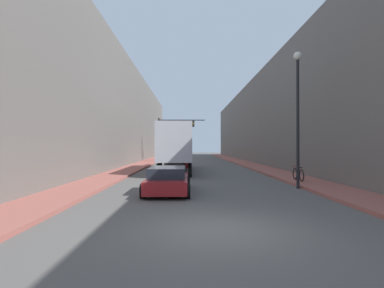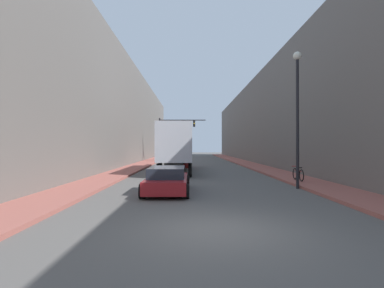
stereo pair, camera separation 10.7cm
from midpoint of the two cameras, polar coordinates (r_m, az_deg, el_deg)
ground_plane at (r=8.38m, az=4.94°, el=-15.97°), size 200.00×200.00×0.00m
sidewalk_right at (r=38.76m, az=10.23°, el=-3.62°), size 2.46×80.00×0.15m
sidewalk_left at (r=38.51m, az=-8.81°, el=-3.64°), size 2.46×80.00×0.15m
building_right at (r=39.83m, az=16.23°, el=4.40°), size 6.00×80.00×11.16m
building_left at (r=39.50m, az=-14.91°, el=5.43°), size 6.00×80.00×12.52m
semi_truck at (r=26.66m, az=-2.71°, el=-0.41°), size 2.58×12.64×3.99m
sedan_car at (r=14.62m, az=-4.51°, el=-6.86°), size 2.14×4.69×1.24m
traffic_signal_gantry at (r=42.47m, az=-3.71°, el=2.60°), size 6.62×0.35×6.24m
street_lamp at (r=16.96m, az=19.61°, el=7.65°), size 0.44×0.44×7.26m
parked_bicycle at (r=19.48m, az=19.70°, el=-5.44°), size 0.44×1.82×0.86m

